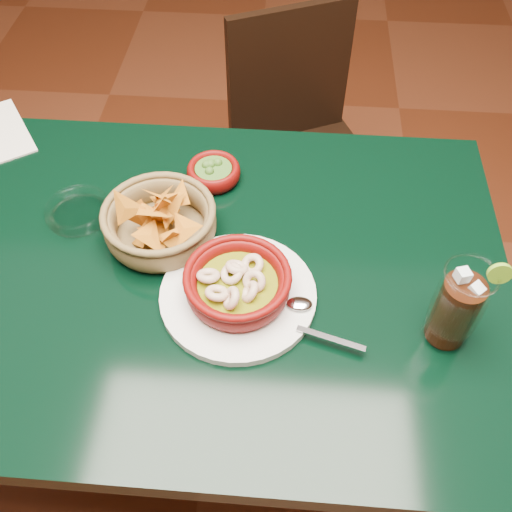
# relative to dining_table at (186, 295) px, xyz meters

# --- Properties ---
(ground) EXTENTS (7.00, 7.00, 0.00)m
(ground) POSITION_rel_dining_table_xyz_m (0.00, 0.00, -0.65)
(ground) COLOR #471C0C
(ground) RESTS_ON ground
(dining_table) EXTENTS (1.20, 0.80, 0.75)m
(dining_table) POSITION_rel_dining_table_xyz_m (0.00, 0.00, 0.00)
(dining_table) COLOR black
(dining_table) RESTS_ON ground
(dining_chair) EXTENTS (0.51, 0.51, 0.84)m
(dining_chair) POSITION_rel_dining_table_xyz_m (0.22, 0.70, -0.19)
(dining_chair) COLOR black
(dining_chair) RESTS_ON ground
(shrimp_plate) EXTENTS (0.35, 0.27, 0.08)m
(shrimp_plate) POSITION_rel_dining_table_xyz_m (0.11, -0.07, 0.13)
(shrimp_plate) COLOR silver
(shrimp_plate) RESTS_ON dining_table
(chip_basket) EXTENTS (0.24, 0.24, 0.15)m
(chip_basket) POSITION_rel_dining_table_xyz_m (-0.05, 0.06, 0.14)
(chip_basket) COLOR brown
(chip_basket) RESTS_ON dining_table
(guacamole_ramekin) EXTENTS (0.13, 0.13, 0.04)m
(guacamole_ramekin) POSITION_rel_dining_table_xyz_m (0.03, 0.23, 0.12)
(guacamole_ramekin) COLOR #550605
(guacamole_ramekin) RESTS_ON dining_table
(cola_drink) EXTENTS (0.17, 0.17, 0.19)m
(cola_drink) POSITION_rel_dining_table_xyz_m (0.46, -0.12, 0.18)
(cola_drink) COLOR white
(cola_drink) RESTS_ON dining_table
(glass_ashtray) EXTENTS (0.14, 0.14, 0.03)m
(glass_ashtray) POSITION_rel_dining_table_xyz_m (-0.22, 0.10, 0.11)
(glass_ashtray) COLOR white
(glass_ashtray) RESTS_ON dining_table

